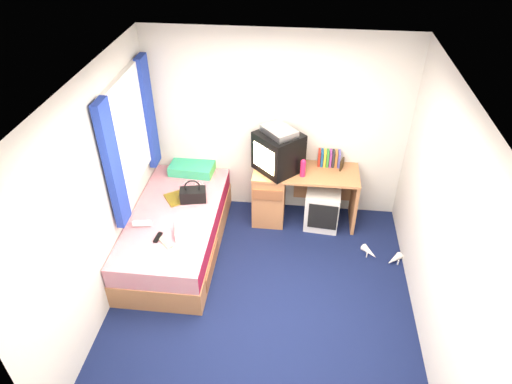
# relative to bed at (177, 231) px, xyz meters

# --- Properties ---
(ground) EXTENTS (3.40, 3.40, 0.00)m
(ground) POSITION_rel_bed_xyz_m (1.10, -0.70, -0.27)
(ground) COLOR #0C1438
(ground) RESTS_ON ground
(room_shell) EXTENTS (3.40, 3.40, 3.40)m
(room_shell) POSITION_rel_bed_xyz_m (1.10, -0.70, 1.18)
(room_shell) COLOR white
(room_shell) RESTS_ON ground
(bed) EXTENTS (1.01, 2.00, 0.54)m
(bed) POSITION_rel_bed_xyz_m (0.00, 0.00, 0.00)
(bed) COLOR #B87B4C
(bed) RESTS_ON ground
(pillow) EXTENTS (0.58, 0.39, 0.12)m
(pillow) POSITION_rel_bed_xyz_m (0.02, 0.88, 0.33)
(pillow) COLOR teal
(pillow) RESTS_ON bed
(desk) EXTENTS (1.30, 0.55, 0.75)m
(desk) POSITION_rel_bed_xyz_m (1.22, 0.74, 0.14)
(desk) COLOR #B87B4C
(desk) RESTS_ON ground
(storage_cube) EXTENTS (0.46, 0.46, 0.53)m
(storage_cube) POSITION_rel_bed_xyz_m (1.74, 0.65, -0.00)
(storage_cube) COLOR silver
(storage_cube) RESTS_ON ground
(crt_tv) EXTENTS (0.67, 0.67, 0.49)m
(crt_tv) POSITION_rel_bed_xyz_m (1.14, 0.74, 0.73)
(crt_tv) COLOR black
(crt_tv) RESTS_ON desk
(vcr) EXTENTS (0.48, 0.49, 0.08)m
(vcr) POSITION_rel_bed_xyz_m (1.15, 0.74, 1.01)
(vcr) COLOR #B3B3B5
(vcr) RESTS_ON crt_tv
(book_row) EXTENTS (0.27, 0.13, 0.20)m
(book_row) POSITION_rel_bed_xyz_m (1.77, 0.90, 0.58)
(book_row) COLOR maroon
(book_row) RESTS_ON desk
(picture_frame) EXTENTS (0.06, 0.12, 0.14)m
(picture_frame) POSITION_rel_bed_xyz_m (1.93, 0.83, 0.55)
(picture_frame) COLOR black
(picture_frame) RESTS_ON desk
(pink_water_bottle) EXTENTS (0.08, 0.08, 0.21)m
(pink_water_bottle) POSITION_rel_bed_xyz_m (1.45, 0.62, 0.59)
(pink_water_bottle) COLOR #E21F53
(pink_water_bottle) RESTS_ON desk
(aerosol_can) EXTENTS (0.05, 0.05, 0.19)m
(aerosol_can) POSITION_rel_bed_xyz_m (1.36, 0.76, 0.58)
(aerosol_can) COLOR silver
(aerosol_can) RESTS_ON desk
(handbag) EXTENTS (0.34, 0.23, 0.29)m
(handbag) POSITION_rel_bed_xyz_m (0.17, 0.27, 0.36)
(handbag) COLOR black
(handbag) RESTS_ON bed
(towel) EXTENTS (0.35, 0.32, 0.10)m
(towel) POSITION_rel_bed_xyz_m (0.26, -0.34, 0.32)
(towel) COLOR white
(towel) RESTS_ON bed
(magazine) EXTENTS (0.33, 0.35, 0.01)m
(magazine) POSITION_rel_bed_xyz_m (-0.06, 0.26, 0.28)
(magazine) COLOR gold
(magazine) RESTS_ON bed
(water_bottle) EXTENTS (0.21, 0.10, 0.07)m
(water_bottle) POSITION_rel_bed_xyz_m (-0.29, -0.27, 0.31)
(water_bottle) COLOR silver
(water_bottle) RESTS_ON bed
(colour_swatch_fan) EXTENTS (0.20, 0.20, 0.01)m
(colour_swatch_fan) POSITION_rel_bed_xyz_m (0.03, -0.52, 0.28)
(colour_swatch_fan) COLOR orange
(colour_swatch_fan) RESTS_ON bed
(remote_control) EXTENTS (0.07, 0.16, 0.02)m
(remote_control) POSITION_rel_bed_xyz_m (-0.06, -0.45, 0.28)
(remote_control) COLOR black
(remote_control) RESTS_ON bed
(window_assembly) EXTENTS (0.11, 1.42, 1.40)m
(window_assembly) POSITION_rel_bed_xyz_m (-0.45, 0.20, 1.15)
(window_assembly) COLOR silver
(window_assembly) RESTS_ON room_shell
(white_heels) EXTENTS (0.49, 0.32, 0.09)m
(white_heels) POSITION_rel_bed_xyz_m (2.45, 0.08, -0.23)
(white_heels) COLOR white
(white_heels) RESTS_ON ground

